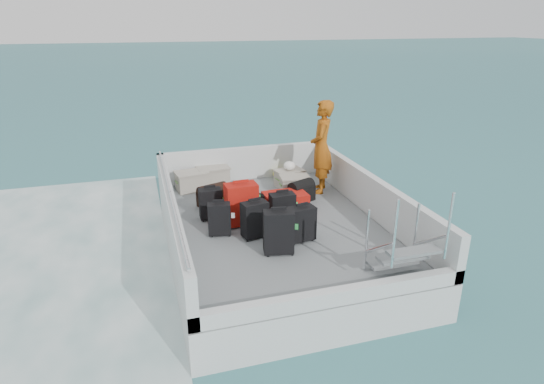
% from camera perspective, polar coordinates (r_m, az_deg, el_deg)
% --- Properties ---
extents(ground, '(160.00, 160.00, 0.00)m').
position_cam_1_polar(ground, '(8.03, 0.58, -7.98)').
color(ground, '#1C5564').
rests_on(ground, ground).
extents(ferry_hull, '(3.60, 5.00, 0.60)m').
position_cam_1_polar(ferry_hull, '(7.89, 0.58, -6.07)').
color(ferry_hull, silver).
rests_on(ferry_hull, ground).
extents(deck, '(3.30, 4.70, 0.02)m').
position_cam_1_polar(deck, '(7.76, 0.59, -4.03)').
color(deck, slate).
rests_on(deck, ferry_hull).
extents(deck_fittings, '(3.60, 5.00, 0.90)m').
position_cam_1_polar(deck_fittings, '(7.43, 3.89, -2.03)').
color(deck_fittings, silver).
rests_on(deck_fittings, deck).
extents(suitcase_1, '(0.39, 0.26, 0.54)m').
position_cam_1_polar(suitcase_1, '(7.29, -6.62, -3.46)').
color(suitcase_1, black).
rests_on(suitcase_1, deck).
extents(suitcase_2, '(0.38, 0.23, 0.55)m').
position_cam_1_polar(suitcase_2, '(7.89, -7.72, -1.52)').
color(suitcase_2, black).
rests_on(suitcase_2, deck).
extents(suitcase_3, '(0.48, 0.33, 0.67)m').
position_cam_1_polar(suitcase_3, '(6.67, 0.83, -5.12)').
color(suitcase_3, black).
rests_on(suitcase_3, deck).
extents(suitcase_4, '(0.44, 0.32, 0.60)m').
position_cam_1_polar(suitcase_4, '(7.17, -2.18, -3.52)').
color(suitcase_4, black).
rests_on(suitcase_4, deck).
extents(suitcase_5, '(0.54, 0.34, 0.72)m').
position_cam_1_polar(suitcase_5, '(7.59, -3.86, -1.58)').
color(suitcase_5, '#AC160D').
rests_on(suitcase_5, deck).
extents(suitcase_6, '(0.44, 0.30, 0.57)m').
position_cam_1_polar(suitcase_6, '(7.07, 3.74, -4.05)').
color(suitcase_6, black).
rests_on(suitcase_6, deck).
extents(suitcase_7, '(0.41, 0.24, 0.58)m').
position_cam_1_polar(suitcase_7, '(7.55, 1.29, -2.29)').
color(suitcase_7, black).
rests_on(suitcase_7, deck).
extents(suitcase_8, '(0.79, 0.53, 0.30)m').
position_cam_1_polar(suitcase_8, '(8.28, 1.67, -1.15)').
color(suitcase_8, '#AC160D').
rests_on(suitcase_8, deck).
extents(duffel_0, '(0.61, 0.47, 0.32)m').
position_cam_1_polar(duffel_0, '(8.50, -7.44, -0.67)').
color(duffel_0, black).
rests_on(duffel_0, deck).
extents(duffel_1, '(0.53, 0.53, 0.32)m').
position_cam_1_polar(duffel_1, '(8.08, -2.79, -1.68)').
color(duffel_1, black).
rests_on(duffel_1, deck).
extents(duffel_2, '(0.56, 0.46, 0.32)m').
position_cam_1_polar(duffel_2, '(8.66, 3.70, -0.13)').
color(duffel_2, black).
rests_on(duffel_2, deck).
extents(crate_0, '(0.66, 0.50, 0.36)m').
position_cam_1_polar(crate_0, '(9.32, -10.01, 1.30)').
color(crate_0, '#AFA598').
rests_on(crate_0, deck).
extents(crate_1, '(0.65, 0.48, 0.37)m').
position_cam_1_polar(crate_1, '(9.53, -7.38, 1.91)').
color(crate_1, '#AFA598').
rests_on(crate_1, deck).
extents(crate_2, '(0.60, 0.47, 0.32)m').
position_cam_1_polar(crate_2, '(9.41, 2.17, 1.68)').
color(crate_2, '#AFA598').
rests_on(crate_2, deck).
extents(crate_3, '(0.58, 0.43, 0.32)m').
position_cam_1_polar(crate_3, '(9.03, 2.86, 0.83)').
color(crate_3, '#AFA598').
rests_on(crate_3, deck).
extents(yellow_bag, '(0.28, 0.26, 0.22)m').
position_cam_1_polar(yellow_bag, '(9.87, 0.91, 2.30)').
color(yellow_bag, yellow).
rests_on(yellow_bag, deck).
extents(white_bag, '(0.24, 0.24, 0.18)m').
position_cam_1_polar(white_bag, '(9.33, 2.19, 3.14)').
color(white_bag, white).
rests_on(white_bag, crate_2).
extents(passenger, '(0.69, 0.80, 1.83)m').
position_cam_1_polar(passenger, '(8.97, 6.23, 5.62)').
color(passenger, orange).
rests_on(passenger, deck).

